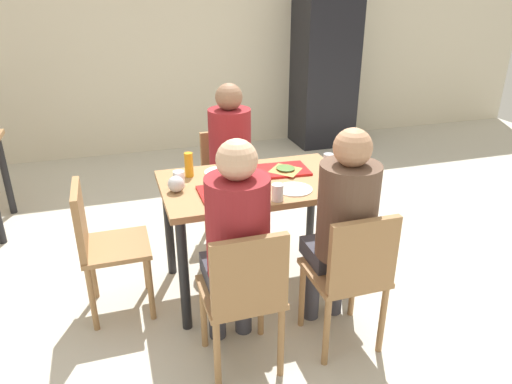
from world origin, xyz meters
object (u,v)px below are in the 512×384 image
Objects in this scene: person_in_red at (236,236)px; person_far_side at (231,153)px; paper_plate_near_edge at (294,189)px; pizza_slice_b at (285,169)px; paper_plate_center at (221,172)px; tray_red_far at (281,170)px; chair_near_left at (244,292)px; chair_near_right at (352,272)px; plastic_cup_b at (278,192)px; person_in_brown_jacket at (343,219)px; plastic_cup_c at (179,179)px; plastic_cup_a at (238,158)px; drink_fridge at (324,70)px; condiment_bottle at (189,165)px; pizza_slice_a at (225,190)px; soda_can at (328,163)px; tray_red_near at (229,192)px; main_table at (256,196)px; chair_far_side at (228,177)px; foil_bundle at (176,184)px.

person_in_red is 1.00× the size of person_far_side.
pizza_slice_b is at bearing 79.84° from paper_plate_near_edge.
tray_red_far is at bearing -13.56° from paper_plate_center.
person_in_red is 5.81× the size of paper_plate_center.
chair_near_left is 0.68× the size of person_in_red.
person_far_side is at bearing 102.28° from chair_near_right.
chair_near_right is at bearing -58.44° from plastic_cup_b.
plastic_cup_c is (-0.78, 0.68, 0.07)m from person_in_brown_jacket.
person_in_red is 12.79× the size of plastic_cup_a.
person_in_red reaches higher than paper_plate_near_edge.
paper_plate_center is at bearing 111.74° from plastic_cup_b.
tray_red_far is 3.17m from drink_fridge.
chair_near_right is (0.60, 0.00, 0.00)m from chair_near_left.
plastic_cup_b is 0.62× the size of condiment_bottle.
person_in_brown_jacket is 4.45× the size of pizza_slice_a.
soda_can is at bearing 35.20° from plastic_cup_b.
chair_near_left is 0.78m from paper_plate_near_edge.
person_in_red reaches higher than pizza_slice_a.
plastic_cup_c is at bearing -177.71° from pizza_slice_b.
plastic_cup_c is 0.99m from soda_can.
chair_near_right is at bearing -13.16° from person_in_red.
drink_fridge reaches higher than tray_red_near.
person_in_brown_jacket is at bearing -40.89° from plastic_cup_c.
paper_plate_near_edge reaches higher than main_table.
chair_near_left is 0.68× the size of person_far_side.
soda_can reaches higher than paper_plate_center.
main_table is 0.78m from chair_far_side.
chair_near_right is at bearing -50.91° from tray_red_near.
plastic_cup_b is (0.33, 0.44, 0.32)m from chair_near_left.
chair_far_side is at bearing 54.78° from condiment_bottle.
condiment_bottle is (-0.57, 0.41, 0.08)m from paper_plate_near_edge.
person_far_side is (-0.30, 1.24, 0.00)m from person_in_brown_jacket.
condiment_bottle is at bearing -162.60° from plastic_cup_a.
person_far_side is 3.55× the size of tray_red_near.
tray_red_near is (0.09, 0.49, 0.03)m from person_in_red.
person_far_side is at bearing 76.38° from person_in_red.
tray_red_far is at bearing 95.89° from chair_near_right.
drink_fridge is at bearing 62.11° from paper_plate_near_edge.
person_in_red is at bearing -97.24° from pizza_slice_a.
chair_near_right is 2.41× the size of tray_red_far.
paper_plate_center is 2.20× the size of foil_bundle.
person_far_side is 3.55× the size of tray_red_far.
person_in_red is 1.03m from soda_can.
person_in_brown_jacket reaches higher than pizza_slice_a.
main_table is 0.48m from condiment_bottle.
plastic_cup_c is (-0.48, 0.06, 0.16)m from main_table.
chair_near_left is 3.95× the size of paper_plate_near_edge.
person_in_red is (-0.60, 0.14, 0.25)m from chair_near_right.
person_far_side is at bearing 103.62° from person_in_brown_jacket.
foil_bundle reaches higher than main_table.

